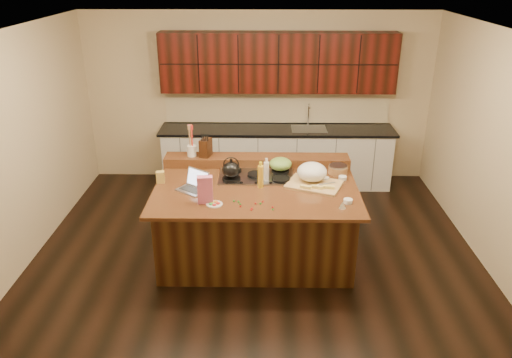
{
  "coord_description": "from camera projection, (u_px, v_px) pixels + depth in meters",
  "views": [
    {
      "loc": [
        0.09,
        -5.36,
        3.37
      ],
      "look_at": [
        0.0,
        0.05,
        1.0
      ],
      "focal_mm": 35.0,
      "sensor_mm": 36.0,
      "label": 1
    }
  ],
  "objects": [
    {
      "name": "gumdrop_10",
      "position": [
        252.0,
        208.0,
        5.36
      ],
      "size": [
        0.02,
        0.02,
        0.02
      ],
      "primitive_type": "ellipsoid",
      "color": "red",
      "rests_on": "island"
    },
    {
      "name": "package_box",
      "position": [
        160.0,
        177.0,
        5.98
      ],
      "size": [
        0.11,
        0.09,
        0.14
      ],
      "primitive_type": "cube",
      "rotation": [
        0.0,
        0.0,
        0.16
      ],
      "color": "gold",
      "rests_on": "island"
    },
    {
      "name": "gumdrop_9",
      "position": [
        238.0,
        202.0,
        5.5
      ],
      "size": [
        0.02,
        0.02,
        0.02
      ],
      "primitive_type": "ellipsoid",
      "color": "#198C26",
      "rests_on": "island"
    },
    {
      "name": "kitchen_timer",
      "position": [
        342.0,
        205.0,
        5.38
      ],
      "size": [
        0.1,
        0.1,
        0.07
      ],
      "primitive_type": "cone",
      "rotation": [
        0.0,
        0.0,
        -0.28
      ],
      "color": "silver",
      "rests_on": "island"
    },
    {
      "name": "gumdrop_6",
      "position": [
        240.0,
        206.0,
        5.4
      ],
      "size": [
        0.02,
        0.02,
        0.02
      ],
      "primitive_type": "ellipsoid",
      "color": "red",
      "rests_on": "island"
    },
    {
      "name": "pink_bag",
      "position": [
        205.0,
        190.0,
        5.45
      ],
      "size": [
        0.17,
        0.1,
        0.31
      ],
      "primitive_type": "cube",
      "rotation": [
        0.0,
        0.0,
        0.08
      ],
      "color": "#D06288",
      "rests_on": "island"
    },
    {
      "name": "gumdrop_2",
      "position": [
        251.0,
        210.0,
        5.33
      ],
      "size": [
        0.02,
        0.02,
        0.02
      ],
      "primitive_type": "ellipsoid",
      "color": "red",
      "rests_on": "island"
    },
    {
      "name": "room",
      "position": [
        256.0,
        153.0,
        5.72
      ],
      "size": [
        5.52,
        5.02,
        2.72
      ],
      "color": "black",
      "rests_on": "ground"
    },
    {
      "name": "strainer_bowl",
      "position": [
        338.0,
        170.0,
        6.25
      ],
      "size": [
        0.27,
        0.27,
        0.09
      ],
      "primitive_type": "cylinder",
      "rotation": [
        0.0,
        0.0,
        0.15
      ],
      "color": "#996B3F",
      "rests_on": "island"
    },
    {
      "name": "gumdrop_4",
      "position": [
        256.0,
        203.0,
        5.47
      ],
      "size": [
        0.02,
        0.02,
        0.02
      ],
      "primitive_type": "ellipsoid",
      "color": "red",
      "rests_on": "island"
    },
    {
      "name": "gumdrop_7",
      "position": [
        260.0,
        204.0,
        5.46
      ],
      "size": [
        0.02,
        0.02,
        0.02
      ],
      "primitive_type": "ellipsoid",
      "color": "#198C26",
      "rests_on": "island"
    },
    {
      "name": "back_counter",
      "position": [
        277.0,
        125.0,
        7.9
      ],
      "size": [
        3.7,
        0.66,
        2.4
      ],
      "color": "silver",
      "rests_on": "ground"
    },
    {
      "name": "island",
      "position": [
        256.0,
        221.0,
        6.07
      ],
      "size": [
        2.4,
        1.6,
        0.92
      ],
      "color": "black",
      "rests_on": "ground"
    },
    {
      "name": "gumdrop_5",
      "position": [
        240.0,
        204.0,
        5.45
      ],
      "size": [
        0.02,
        0.02,
        0.02
      ],
      "primitive_type": "ellipsoid",
      "color": "#198C26",
      "rests_on": "island"
    },
    {
      "name": "gumdrop_1",
      "position": [
        273.0,
        209.0,
        5.33
      ],
      "size": [
        0.02,
        0.02,
        0.02
      ],
      "primitive_type": "ellipsoid",
      "color": "#198C26",
      "rests_on": "island"
    },
    {
      "name": "vinegar_bottle",
      "position": [
        266.0,
        172.0,
        5.99
      ],
      "size": [
        0.07,
        0.07,
        0.25
      ],
      "primitive_type": "cylinder",
      "rotation": [
        0.0,
        0.0,
        -0.04
      ],
      "color": "silver",
      "rests_on": "island"
    },
    {
      "name": "ramekin_b",
      "position": [
        343.0,
        178.0,
        6.07
      ],
      "size": [
        0.12,
        0.12,
        0.04
      ],
      "primitive_type": "cylinder",
      "rotation": [
        0.0,
        0.0,
        -0.28
      ],
      "color": "white",
      "rests_on": "island"
    },
    {
      "name": "gumdrop_3",
      "position": [
        234.0,
        201.0,
        5.52
      ],
      "size": [
        0.02,
        0.02,
        0.02
      ],
      "primitive_type": "ellipsoid",
      "color": "#198C26",
      "rests_on": "island"
    },
    {
      "name": "cooktop",
      "position": [
        256.0,
        176.0,
        6.16
      ],
      "size": [
        0.92,
        0.52,
        0.05
      ],
      "color": "gray",
      "rests_on": "island"
    },
    {
      "name": "knife_block",
      "position": [
        206.0,
        148.0,
        6.45
      ],
      "size": [
        0.16,
        0.21,
        0.23
      ],
      "primitive_type": "cube",
      "rotation": [
        0.0,
        0.0,
        -0.29
      ],
      "color": "black",
      "rests_on": "back_ledge"
    },
    {
      "name": "back_ledge",
      "position": [
        257.0,
        160.0,
        6.51
      ],
      "size": [
        2.4,
        0.3,
        0.12
      ],
      "primitive_type": "cube",
      "color": "black",
      "rests_on": "island"
    },
    {
      "name": "ramekin_a",
      "position": [
        348.0,
        201.0,
        5.49
      ],
      "size": [
        0.11,
        0.11,
        0.04
      ],
      "primitive_type": "cylinder",
      "rotation": [
        0.0,
        0.0,
        0.07
      ],
      "color": "white",
      "rests_on": "island"
    },
    {
      "name": "laptop",
      "position": [
        194.0,
        185.0,
        5.8
      ],
      "size": [
        0.42,
        0.4,
        0.23
      ],
      "rotation": [
        0.0,
        0.0,
        -0.63
      ],
      "color": "#B7B7BC",
      "rests_on": "island"
    },
    {
      "name": "utensil_crock",
      "position": [
        192.0,
        151.0,
        6.47
      ],
      "size": [
        0.15,
        0.15,
        0.14
      ],
      "primitive_type": "cylinder",
      "rotation": [
        0.0,
        0.0,
        -0.27
      ],
      "color": "white",
      "rests_on": "back_ledge"
    },
    {
      "name": "ramekin_c",
      "position": [
        325.0,
        179.0,
        6.04
      ],
      "size": [
        0.1,
        0.1,
        0.04
      ],
      "primitive_type": "cylinder",
      "rotation": [
        0.0,
        0.0,
        0.02
      ],
      "color": "white",
      "rests_on": "island"
    },
    {
      "name": "oil_bottle",
      "position": [
        261.0,
        177.0,
        5.83
      ],
      "size": [
        0.09,
        0.09,
        0.27
      ],
      "primitive_type": "cylinder",
      "rotation": [
        0.0,
        0.0,
        -0.27
      ],
      "color": "gold",
      "rests_on": "island"
    },
    {
      "name": "green_bowl",
      "position": [
        280.0,
        164.0,
        6.23
      ],
      "size": [
        0.31,
        0.31,
        0.15
      ],
      "primitive_type": "ellipsoid",
      "rotation": [
        0.0,
        0.0,
        -0.13
      ],
      "color": "olive",
      "rests_on": "cooktop"
    },
    {
      "name": "gumdrop_8",
      "position": [
        263.0,
        202.0,
        5.51
      ],
      "size": [
        0.02,
        0.02,
        0.02
      ],
      "primitive_type": "ellipsoid",
      "color": "red",
      "rests_on": "island"
    },
    {
      "name": "candy_plate",
      "position": [
        214.0,
        204.0,
        5.46
      ],
      "size": [
        0.24,
        0.24,
        0.01
      ],
      "primitive_type": "cylinder",
      "rotation": [
        0.0,
        0.0,
        0.43
      ],
      "color": "white",
      "rests_on": "island"
    },
    {
      "name": "gumdrop_0",
      "position": [
        273.0,
        207.0,
        5.38
      ],
      "size": [
        0.02,
        0.02,
        0.02
      ],
      "primitive_type": "ellipsoid",
      "color": "red",
      "rests_on": "island"
    },
    {
      "name": "wooden_tray",
      "position": [
        313.0,
        175.0,
        5.94
      ],
      "size": [
        0.74,
        0.65,
        0.25
      ],
      "rotation": [
        0.0,
        0.0,
        -0.38
      ],
      "color": "tan",
      "rests_on": "island"
    },
    {
      "name": "kettle",
      "position": [
        231.0,
        170.0,
        5.99
      ],
      "size": [
        0.23,
        0.23,
        0.2
      ],
      "primitive_type": "ellipsoid",
      "rotation": [
        0.0,
        0.0,
        0.05
      ],
      "color": "black",
      "rests_on": "cooktop"
    }
  ]
}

